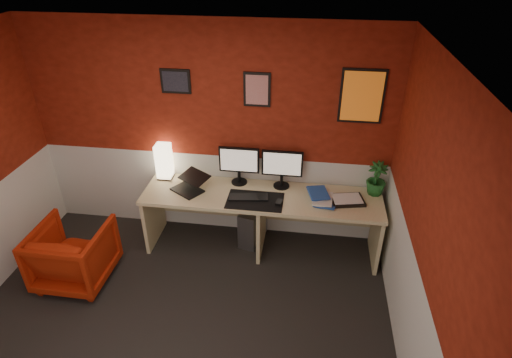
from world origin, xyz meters
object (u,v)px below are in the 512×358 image
Objects in this scene: monitor_left at (239,160)px; potted_plant at (377,179)px; laptop at (187,182)px; zen_tray at (347,200)px; pc_tower at (253,224)px; shoji_lamp at (164,162)px; monitor_right at (282,164)px; armchair at (74,254)px; desk at (261,222)px.

potted_plant is (1.50, -0.02, -0.10)m from monitor_left.
zen_tray is (1.73, 0.03, -0.09)m from laptop.
monitor_left is 1.29× the size of pc_tower.
potted_plant is at bearing -0.47° from shoji_lamp.
potted_plant is (2.04, 0.23, 0.08)m from laptop.
monitor_right is at bearing 163.80° from zen_tray.
shoji_lamp is 1.35m from monitor_right.
zen_tray is 1.16m from pc_tower.
monitor_right reaches higher than potted_plant.
laptop is 0.46× the size of armchair.
zen_tray is 2.90m from armchair.
shoji_lamp is 1.14× the size of zen_tray.
laptop is 1.37m from armchair.
desk is 0.23m from pc_tower.
laptop is (0.33, -0.25, -0.09)m from shoji_lamp.
desk is 0.99m from zen_tray.
armchair is (-1.57, -0.99, -0.69)m from monitor_left.
laptop reaches higher than desk.
armchair is (-2.77, -0.76, -0.42)m from zen_tray.
armchair is at bearing -162.58° from potted_plant.
shoji_lamp is (-1.15, 0.22, 0.56)m from desk.
potted_plant reaches higher than armchair.
desk is 0.72m from monitor_right.
zen_tray is at bearing -146.71° from potted_plant.
armchair is at bearing -154.68° from monitor_right.
desk is at bearing -11.01° from shoji_lamp.
monitor_right is 0.80× the size of armchair.
laptop is 0.94× the size of zen_tray.
zen_tray is at bearing -6.06° from shoji_lamp.
shoji_lamp is 1.35m from armchair.
monitor_left is at bearing 178.07° from monitor_right.
pc_tower is (0.71, 0.17, -0.61)m from laptop.
laptop is 0.95m from pc_tower.
laptop is 1.06m from monitor_right.
potted_plant is at bearing 33.29° from zen_tray.
potted_plant is 0.83× the size of pc_tower.
monitor_right is (0.48, -0.02, 0.00)m from monitor_left.
desk is at bearing -38.68° from monitor_left.
potted_plant reaches higher than laptop.
pc_tower is (-0.32, -0.07, -0.80)m from monitor_right.
armchair is (-3.07, -0.96, -0.59)m from potted_plant.
desk is 7.43× the size of zen_tray.
laptop is at bearing -37.41° from shoji_lamp.
monitor_left is 1.25m from zen_tray.
zen_tray is (0.71, -0.21, -0.28)m from monitor_right.
zen_tray is at bearing -164.04° from armchair.
armchair is (-1.74, -0.90, 0.10)m from pc_tower.
monitor_left reaches higher than zen_tray.
monitor_right reaches higher than laptop.
monitor_right is at bearing 179.55° from potted_plant.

